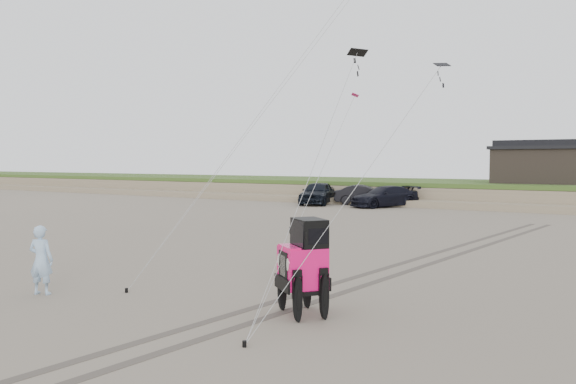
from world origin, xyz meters
name	(u,v)px	position (x,y,z in m)	size (l,w,h in m)	color
ground	(222,310)	(0.00, 0.00, 0.00)	(160.00, 160.00, 0.00)	#6B6054
dune_ridge	(510,194)	(0.00, 37.50, 0.82)	(160.00, 14.25, 1.73)	#7A6B54
cabin	(536,164)	(2.00, 37.00, 3.24)	(6.40, 5.40, 3.35)	black
truck_a	(317,193)	(-12.99, 29.05, 0.91)	(2.14, 5.32, 1.81)	black
truck_b	(365,195)	(-9.66, 30.70, 0.77)	(1.63, 4.67, 1.54)	black
truck_c	(384,197)	(-7.44, 29.28, 0.79)	(2.21, 5.43, 1.58)	black
jeep	(302,276)	(1.81, 0.61, 0.87)	(2.01, 4.65, 1.73)	#F60F69
man	(41,260)	(-4.92, -1.22, 0.90)	(0.66, 0.43, 1.80)	#85A0CD
stake_main	(126,290)	(-3.19, 0.05, 0.06)	(0.08, 0.08, 0.12)	black
stake_aux	(244,344)	(1.98, -1.87, 0.06)	(0.08, 0.08, 0.12)	black
tire_tracks	(416,264)	(2.00, 8.00, 0.00)	(5.22, 29.74, 0.01)	#4C443D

